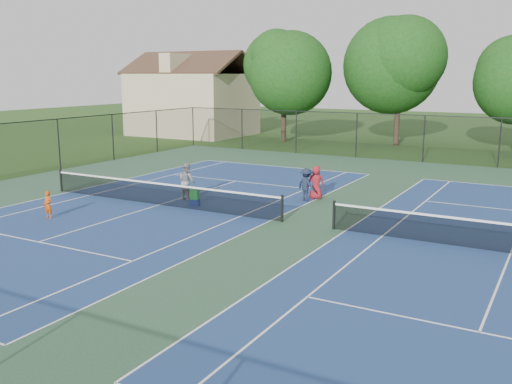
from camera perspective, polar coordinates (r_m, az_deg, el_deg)
The scene contains 14 objects.
ground at distance 21.40m, azimuth 5.14°, elevation -3.37°, with size 140.00×140.00×0.00m, color #234716.
court_pad at distance 21.40m, azimuth 5.14°, elevation -3.36°, with size 36.00×36.00×0.01m, color #294A33.
tennis_court_left at distance 24.97m, azimuth -9.67°, elevation -1.08°, with size 12.00×23.83×1.07m.
tennis_court_right at distance 19.70m, azimuth 24.13°, elevation -5.40°, with size 12.00×23.83×1.07m.
perimeter_fence at distance 21.04m, azimuth 5.22°, elevation 0.85°, with size 36.08×36.08×3.02m.
tree_back_a at distance 47.93m, azimuth 2.83°, elevation 12.25°, with size 6.80×6.80×9.15m.
tree_back_b at distance 46.58m, azimuth 14.19°, elevation 12.62°, with size 7.60×7.60×10.03m.
clapboard_house at distance 54.02m, azimuth -6.37°, elevation 9.00°, with size 10.80×8.10×7.65m.
child_player at distance 23.69m, azimuth -20.09°, elevation -1.21°, with size 0.40×0.26×1.10m, color #CE470D.
instructor at distance 25.69m, azimuth -6.93°, elevation 1.05°, with size 0.82×0.64×1.68m, color gray.
bystander_b at distance 25.36m, azimuth 5.05°, elevation 0.72°, with size 0.95×0.55×1.48m, color #182035.
bystander_c at distance 25.83m, azimuth 6.03°, elevation 0.95°, with size 0.75×0.49×1.53m, color maroon.
ball_crate at distance 24.60m, azimuth -6.14°, elevation -1.05°, with size 0.39×0.32×0.30m, color navy.
ball_hopper at distance 24.52m, azimuth -6.15°, elevation -0.23°, with size 0.34×0.28×0.43m, color green.
Camera 1 is at (8.40, -18.89, 5.53)m, focal length 40.00 mm.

